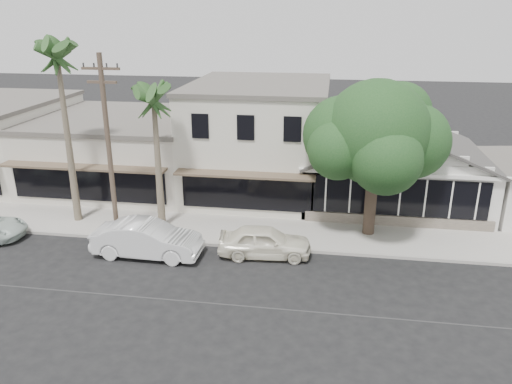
% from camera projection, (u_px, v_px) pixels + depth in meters
% --- Properties ---
extents(ground, '(140.00, 140.00, 0.00)m').
position_uv_depth(ground, '(286.00, 310.00, 18.98)').
color(ground, black).
rests_on(ground, ground).
extents(sidewalk_north, '(90.00, 3.50, 0.15)m').
position_uv_depth(sidewalk_north, '(148.00, 225.00, 26.37)').
color(sidewalk_north, '#9E9991').
rests_on(sidewalk_north, ground).
extents(corner_shop, '(10.40, 8.60, 5.10)m').
position_uv_depth(corner_shop, '(393.00, 159.00, 28.98)').
color(corner_shop, silver).
rests_on(corner_shop, ground).
extents(row_building_near, '(8.00, 10.00, 6.50)m').
position_uv_depth(row_building_near, '(260.00, 139.00, 30.85)').
color(row_building_near, beige).
rests_on(row_building_near, ground).
extents(row_building_midnear, '(10.00, 10.00, 4.20)m').
position_uv_depth(row_building_midnear, '(123.00, 152.00, 32.52)').
color(row_building_midnear, beige).
rests_on(row_building_midnear, ground).
extents(utility_pole, '(1.80, 0.24, 9.00)m').
position_uv_depth(utility_pole, '(108.00, 145.00, 23.47)').
color(utility_pole, brown).
rests_on(utility_pole, ground).
extents(car_0, '(4.38, 2.04, 1.45)m').
position_uv_depth(car_0, '(265.00, 242.00, 22.95)').
color(car_0, white).
rests_on(car_0, ground).
extents(car_1, '(5.06, 1.85, 1.66)m').
position_uv_depth(car_1, '(147.00, 239.00, 22.95)').
color(car_1, white).
rests_on(car_1, ground).
extents(shade_tree, '(7.07, 6.39, 7.85)m').
position_uv_depth(shade_tree, '(374.00, 135.00, 23.77)').
color(shade_tree, '#403227').
rests_on(shade_tree, ground).
extents(palm_east, '(3.38, 3.38, 8.03)m').
position_uv_depth(palm_east, '(153.00, 98.00, 23.82)').
color(palm_east, '#726651').
rests_on(palm_east, ground).
extents(palm_mid, '(2.80, 2.80, 9.99)m').
position_uv_depth(palm_mid, '(57.00, 57.00, 24.00)').
color(palm_mid, '#726651').
rests_on(palm_mid, ground).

